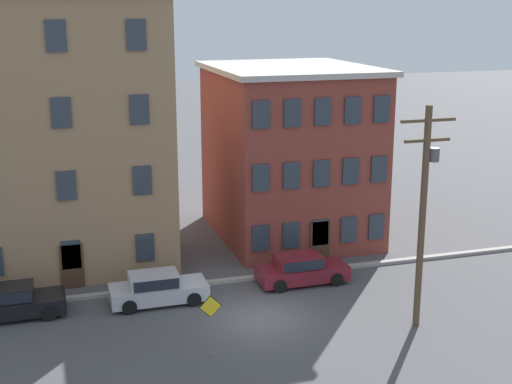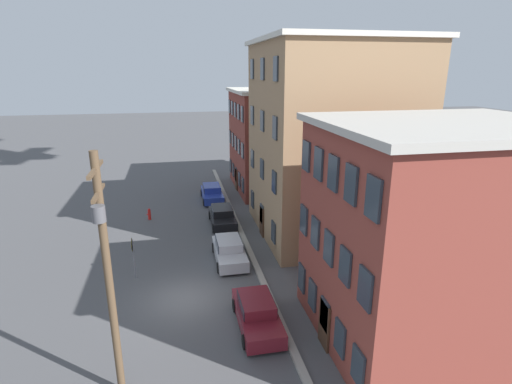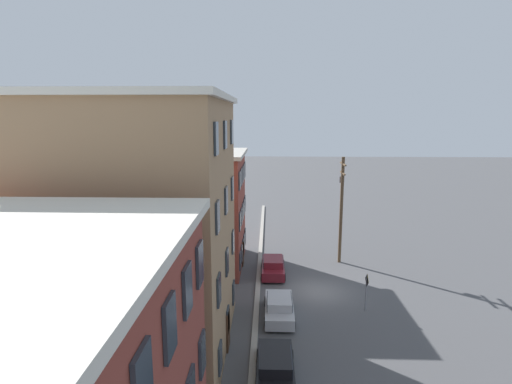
{
  "view_description": "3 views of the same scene",
  "coord_description": "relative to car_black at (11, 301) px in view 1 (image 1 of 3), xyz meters",
  "views": [
    {
      "loc": [
        -8.56,
        -27.16,
        13.21
      ],
      "look_at": [
        0.98,
        3.8,
        4.66
      ],
      "focal_mm": 50.0,
      "sensor_mm": 36.0,
      "label": 1
    },
    {
      "loc": [
        19.3,
        -0.06,
        11.83
      ],
      "look_at": [
        1.13,
        3.71,
        6.12
      ],
      "focal_mm": 28.0,
      "sensor_mm": 36.0,
      "label": 2
    },
    {
      "loc": [
        -27.83,
        3.71,
        12.8
      ],
      "look_at": [
        1.19,
        4.68,
        7.25
      ],
      "focal_mm": 28.0,
      "sensor_mm": 36.0,
      "label": 3
    }
  ],
  "objects": [
    {
      "name": "apartment_midblock",
      "position": [
        2.72,
        7.6,
        6.2
      ],
      "size": [
        11.04,
        10.41,
        13.86
      ],
      "color": "#9E7A56",
      "rests_on": "ground_plane"
    },
    {
      "name": "car_silver",
      "position": [
        6.29,
        -0.34,
        0.0
      ],
      "size": [
        4.4,
        1.92,
        1.43
      ],
      "color": "#B7B7BC",
      "rests_on": "ground_plane"
    },
    {
      "name": "kerb_strip",
      "position": [
        10.27,
        1.15,
        -0.67
      ],
      "size": [
        56.0,
        0.36,
        0.16
      ],
      "primitive_type": "cube",
      "color": "#9E998E",
      "rests_on": "ground_plane"
    },
    {
      "name": "utility_pole",
      "position": [
        16.44,
        -5.92,
        4.52
      ],
      "size": [
        2.4,
        0.44,
        9.39
      ],
      "color": "brown",
      "rests_on": "ground_plane"
    },
    {
      "name": "car_black",
      "position": [
        0.0,
        0.0,
        0.0
      ],
      "size": [
        4.4,
        1.92,
        1.43
      ],
      "color": "black",
      "rests_on": "ground_plane"
    },
    {
      "name": "ground_plane",
      "position": [
        10.27,
        -3.35,
        -0.75
      ],
      "size": [
        200.0,
        200.0,
        0.0
      ],
      "primitive_type": "plane",
      "color": "#4C4C4F"
    },
    {
      "name": "apartment_far",
      "position": [
        15.45,
        7.53,
        4.2
      ],
      "size": [
        8.68,
        10.29,
        9.87
      ],
      "color": "brown",
      "rests_on": "ground_plane"
    },
    {
      "name": "caution_sign",
      "position": [
        7.42,
        -6.13,
        0.96
      ],
      "size": [
        0.9,
        0.08,
        2.58
      ],
      "color": "slate",
      "rests_on": "ground_plane"
    },
    {
      "name": "car_maroon",
      "position": [
        13.4,
        -0.01,
        0.0
      ],
      "size": [
        4.4,
        1.92,
        1.43
      ],
      "color": "maroon",
      "rests_on": "ground_plane"
    }
  ]
}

